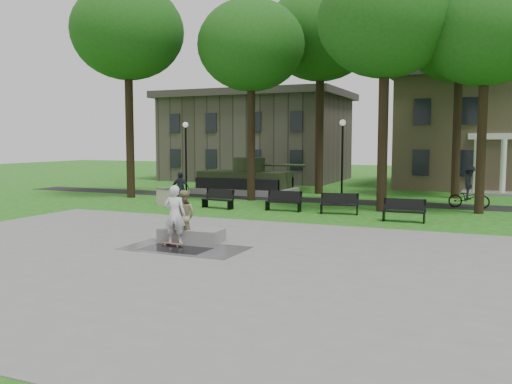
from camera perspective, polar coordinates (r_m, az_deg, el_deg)
ground at (r=20.73m, az=-0.87°, el=-4.33°), size 120.00×120.00×0.00m
plaza at (r=16.39m, az=-8.12°, el=-6.97°), size 22.00×16.00×0.02m
footpath at (r=31.95m, az=7.99°, el=-0.93°), size 44.00×2.60×0.01m
building_left at (r=49.12m, az=0.10°, el=5.52°), size 15.00×10.00×7.20m
tree_0 at (r=34.95m, az=-13.36°, el=16.03°), size 6.80×6.80×12.97m
tree_1 at (r=32.32m, az=-0.52°, el=15.12°), size 6.20×6.20×11.63m
tree_2 at (r=28.18m, az=13.46°, el=17.17°), size 6.60×6.60×12.16m
tree_3 at (r=28.59m, az=23.04°, el=15.25°), size 6.00×6.00×11.19m
tree_4 at (r=36.81m, az=6.81°, el=16.16°), size 7.20×7.20×13.50m
tree_5 at (r=35.72m, az=20.69°, el=15.00°), size 6.40×6.40×12.44m
lamp_left at (r=35.99m, az=-7.40°, el=4.23°), size 0.36×0.36×4.73m
lamp_mid at (r=31.93m, az=9.07°, el=4.06°), size 0.36×0.36×4.73m
tank_monument at (r=35.95m, az=-1.11°, el=1.19°), size 7.45×3.40×2.40m
puddle at (r=17.81m, az=-8.43°, el=-5.94°), size 2.20×1.20×0.00m
concrete_block at (r=19.00m, az=-6.81°, el=-4.51°), size 2.25×1.12×0.45m
skateboard at (r=18.41m, az=-8.76°, el=-5.47°), size 0.80×0.29×0.07m
skateboarder at (r=18.47m, az=-8.54°, el=-2.38°), size 0.83×0.65×2.01m
friend_watching at (r=18.83m, az=-7.63°, el=-2.52°), size 0.93×0.76×1.81m
pedestrian_walker at (r=29.70m, az=-7.99°, el=0.35°), size 1.12×0.58×1.83m
cyclist at (r=30.41m, az=21.53°, el=0.13°), size 2.06×1.17×2.23m
park_bench_0 at (r=28.27m, az=-4.00°, el=-0.66°), size 1.85×0.87×1.00m
park_bench_1 at (r=27.16m, az=2.96°, el=-0.90°), size 1.80×0.52×1.00m
park_bench_2 at (r=26.26m, az=8.81°, el=-1.18°), size 1.85×0.81×1.00m
park_bench_3 at (r=24.34m, az=15.34°, el=-1.82°), size 1.81×0.56×1.00m
trash_bin at (r=29.98m, az=-9.63°, el=-0.45°), size 0.79×0.79×0.96m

